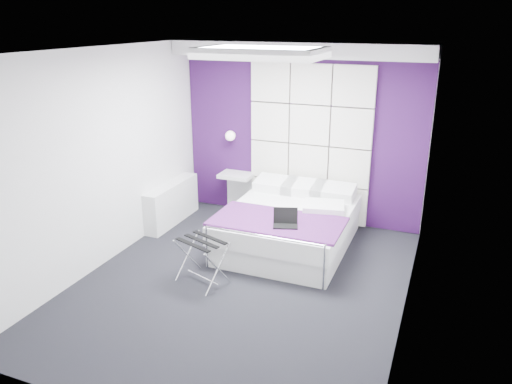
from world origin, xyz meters
TOP-DOWN VIEW (x-y plane):
  - floor at (0.00, 0.00)m, footprint 4.40×4.40m
  - ceiling at (0.00, 0.00)m, footprint 4.40×4.40m
  - wall_back at (0.00, 2.20)m, footprint 3.60×0.00m
  - wall_left at (-1.80, 0.00)m, footprint 0.00×4.40m
  - wall_right at (1.80, 0.00)m, footprint 0.00×4.40m
  - accent_wall at (0.00, 2.19)m, footprint 3.58×0.02m
  - soffit at (0.00, 1.95)m, footprint 3.58×0.50m
  - headboard at (0.15, 2.14)m, footprint 1.80×0.08m
  - skylight at (0.00, 0.60)m, footprint 1.36×0.86m
  - wall_lamp at (-1.05, 2.06)m, footprint 0.15×0.15m
  - radiator at (-1.69, 1.30)m, footprint 0.22×1.20m
  - bed at (0.19, 1.17)m, footprint 1.61×1.94m
  - nightstand at (-0.95, 2.02)m, footprint 0.50×0.39m
  - luggage_rack at (-0.43, -0.14)m, footprint 0.53×0.39m
  - laptop at (0.34, 0.59)m, footprint 0.29×0.21m

SIDE VIEW (x-z plane):
  - floor at x=0.00m, z-range 0.00..0.00m
  - luggage_rack at x=-0.43m, z-range 0.00..0.52m
  - bed at x=0.19m, z-range -0.05..0.63m
  - radiator at x=-1.69m, z-range 0.00..0.60m
  - laptop at x=0.34m, z-range 0.49..0.70m
  - nightstand at x=-0.95m, z-range 0.58..0.64m
  - headboard at x=0.15m, z-range 0.02..2.32m
  - wall_lamp at x=-1.05m, z-range 1.15..1.29m
  - wall_left at x=-1.80m, z-range -0.90..3.50m
  - wall_right at x=1.80m, z-range -0.90..3.50m
  - accent_wall at x=0.00m, z-range 0.01..2.59m
  - wall_back at x=0.00m, z-range -0.50..3.10m
  - soffit at x=0.00m, z-range 2.40..2.60m
  - skylight at x=0.00m, z-range 2.49..2.61m
  - ceiling at x=0.00m, z-range 2.60..2.60m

